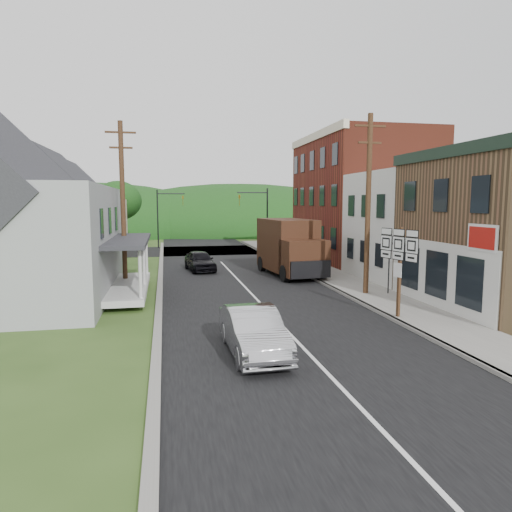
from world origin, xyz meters
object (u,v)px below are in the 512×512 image
silver_sedan (253,332)px  route_sign_cluster (399,259)px  delivery_van (290,247)px  warning_sign (389,259)px  dark_sedan (200,261)px

silver_sedan → route_sign_cluster: route_sign_cluster is taller
delivery_van → route_sign_cluster: size_ratio=1.87×
warning_sign → delivery_van: bearing=120.8°
dark_sedan → route_sign_cluster: bearing=-73.4°
delivery_van → warning_sign: delivery_van is taller
silver_sedan → dark_sedan: size_ratio=1.06×
silver_sedan → dark_sedan: silver_sedan is taller
delivery_van → route_sign_cluster: bearing=-89.8°
silver_sedan → warning_sign: bearing=39.8°
delivery_van → warning_sign: 7.92m
silver_sedan → delivery_van: size_ratio=0.65×
silver_sedan → delivery_van: (5.27, 14.70, 1.11)m
dark_sedan → delivery_van: 6.47m
dark_sedan → warning_sign: 13.57m
dark_sedan → route_sign_cluster: size_ratio=1.14×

